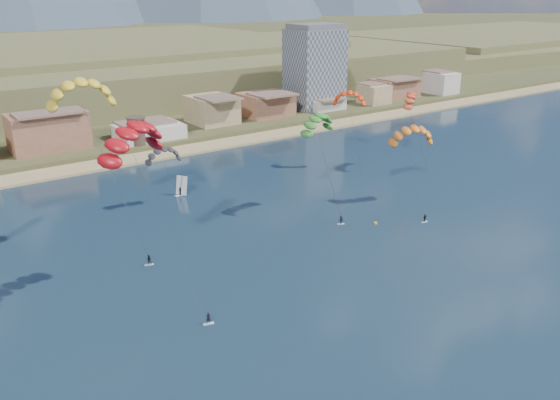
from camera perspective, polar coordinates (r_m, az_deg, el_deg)
name	(u,v)px	position (r m, az deg, el deg)	size (l,w,h in m)	color
ground	(403,323)	(89.95, 12.17, -11.88)	(2400.00, 2400.00, 0.00)	black
beach	(133,159)	(172.66, -14.43, 4.00)	(2200.00, 12.00, 0.90)	tan
foothills	(74,72)	(295.80, -19.80, 11.91)	(940.00, 210.00, 18.00)	brown
apartment_tower	(315,67)	(229.96, 3.47, 13.10)	(20.00, 16.00, 32.00)	gray
watchtower	(137,131)	(180.08, -14.07, 6.72)	(5.82, 5.82, 8.60)	#47382D
kitesurfer_red	(132,134)	(89.60, -14.56, 6.38)	(14.35, 21.58, 31.28)	silver
kitesurfer_yellow	(81,89)	(109.53, -19.22, 10.40)	(13.14, 17.63, 34.35)	silver
kitesurfer_orange	(412,132)	(134.23, 13.04, 6.62)	(14.01, 16.46, 21.24)	silver
kitesurfer_green	(318,121)	(124.38, 3.78, 7.83)	(10.95, 14.12, 23.21)	silver
distant_kite_dark	(163,152)	(130.60, -11.57, 4.69)	(8.90, 5.89, 15.95)	#262626
distant_kite_orange	(350,95)	(157.77, 6.95, 10.29)	(9.16, 9.43, 22.70)	#262626
distant_kite_red	(409,97)	(159.13, 12.75, 9.96)	(9.42, 8.61, 22.44)	#262626
windsurfer	(181,189)	(140.06, -9.85, 1.06)	(2.72, 2.95, 4.78)	silver
buoy	(376,223)	(123.66, 9.49, -2.29)	(0.76, 0.76, 0.76)	#F4AA19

